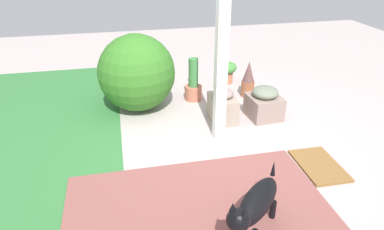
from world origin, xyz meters
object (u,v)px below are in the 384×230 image
object	(u,v)px
terracotta_pot_tall	(193,85)
doormat	(319,165)
stone_planter_near	(223,106)
stone_planter_nearest	(264,103)
dog	(255,204)
porch_pillar	(222,34)
round_shrub	(137,73)
terracotta_pot_spiky	(248,80)
terracotta_pot_broad	(227,70)

from	to	relation	value
terracotta_pot_tall	doormat	size ratio (longest dim) A/B	1.00
stone_planter_near	doormat	size ratio (longest dim) A/B	0.72
stone_planter_nearest	dog	xyz separation A→B (m)	(-1.97, 0.91, 0.10)
porch_pillar	stone_planter_near	size ratio (longest dim) A/B	5.49
round_shrub	doormat	distance (m)	2.65
stone_planter_nearest	stone_planter_near	size ratio (longest dim) A/B	1.00
terracotta_pot_spiky	dog	bearing A→B (deg)	160.58
terracotta_pot_spiky	terracotta_pot_broad	bearing A→B (deg)	14.87
terracotta_pot_spiky	stone_planter_nearest	bearing A→B (deg)	176.86
terracotta_pot_spiky	doormat	xyz separation A→B (m)	(-1.96, -0.10, -0.25)
terracotta_pot_broad	dog	size ratio (longest dim) A/B	0.56
stone_planter_near	doormat	distance (m)	1.47
doormat	stone_planter_nearest	bearing A→B (deg)	6.55
terracotta_pot_spiky	doormat	world-z (taller)	terracotta_pot_spiky
porch_pillar	round_shrub	world-z (taller)	porch_pillar
stone_planter_nearest	stone_planter_near	xyz separation A→B (m)	(0.05, 0.57, -0.01)
stone_planter_nearest	dog	distance (m)	2.17
round_shrub	terracotta_pot_broad	bearing A→B (deg)	-66.88
stone_planter_nearest	doormat	size ratio (longest dim) A/B	0.72
stone_planter_nearest	terracotta_pot_tall	distance (m)	1.13
porch_pillar	stone_planter_near	xyz separation A→B (m)	(0.44, -0.18, -1.08)
round_shrub	terracotta_pot_tall	world-z (taller)	round_shrub
stone_planter_nearest	terracotta_pot_spiky	size ratio (longest dim) A/B	0.84
stone_planter_near	terracotta_pot_tall	size ratio (longest dim) A/B	0.72
round_shrub	doormat	xyz separation A→B (m)	(-1.89, -1.79, -0.52)
porch_pillar	terracotta_pot_spiky	distance (m)	1.72
dog	stone_planter_nearest	bearing A→B (deg)	-24.89
porch_pillar	terracotta_pot_broad	size ratio (longest dim) A/B	6.96
stone_planter_nearest	terracotta_pot_broad	world-z (taller)	stone_planter_nearest
stone_planter_near	terracotta_pot_broad	xyz separation A→B (m)	(1.27, -0.46, 0.02)
stone_planter_nearest	dog	size ratio (longest dim) A/B	0.72
round_shrub	doormat	size ratio (longest dim) A/B	1.66
porch_pillar	doormat	bearing A→B (deg)	-133.05
round_shrub	terracotta_pot_broad	world-z (taller)	round_shrub
porch_pillar	stone_planter_nearest	xyz separation A→B (m)	(0.39, -0.75, -1.08)
porch_pillar	terracotta_pot_tall	bearing A→B (deg)	2.89
doormat	round_shrub	bearing A→B (deg)	43.43
porch_pillar	round_shrub	xyz separation A→B (m)	(1.05, 0.89, -0.75)
stone_planter_near	dog	distance (m)	2.05
dog	round_shrub	bearing A→B (deg)	15.56
stone_planter_nearest	terracotta_pot_broad	distance (m)	1.33
terracotta_pot_broad	doormat	distance (m)	2.57
stone_planter_nearest	doormat	distance (m)	1.25
stone_planter_near	round_shrub	xyz separation A→B (m)	(0.61, 1.08, 0.33)
stone_planter_nearest	terracotta_pot_tall	xyz separation A→B (m)	(0.79, 0.81, 0.02)
terracotta_pot_broad	terracotta_pot_spiky	world-z (taller)	terracotta_pot_spiky
terracotta_pot_tall	dog	xyz separation A→B (m)	(-2.76, 0.10, 0.08)
stone_planter_near	dog	size ratio (longest dim) A/B	0.72
terracotta_pot_broad	doormat	xyz separation A→B (m)	(-2.54, -0.25, -0.21)
porch_pillar	stone_planter_nearest	size ratio (longest dim) A/B	5.49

